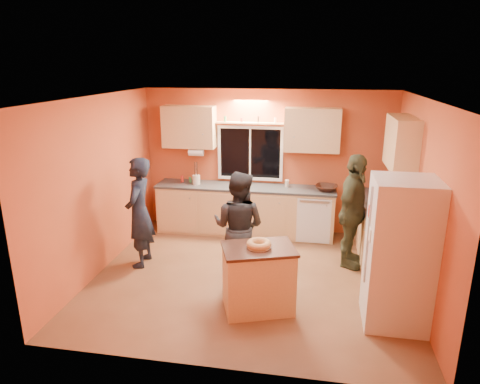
% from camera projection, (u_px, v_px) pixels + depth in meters
% --- Properties ---
extents(ground, '(4.50, 4.50, 0.00)m').
position_uv_depth(ground, '(249.00, 277.00, 6.32)').
color(ground, brown).
rests_on(ground, ground).
extents(room_shell, '(4.54, 4.04, 2.61)m').
position_uv_depth(room_shell, '(263.00, 164.00, 6.21)').
color(room_shell, '#C35832').
rests_on(room_shell, ground).
extents(back_counter, '(4.23, 0.62, 0.90)m').
position_uv_depth(back_counter, '(265.00, 211.00, 7.78)').
color(back_counter, '#E2B677').
rests_on(back_counter, ground).
extents(right_counter, '(0.62, 1.84, 0.90)m').
position_uv_depth(right_counter, '(385.00, 245.00, 6.33)').
color(right_counter, '#E2B677').
rests_on(right_counter, ground).
extents(refrigerator, '(0.72, 0.70, 1.80)m').
position_uv_depth(refrigerator, '(399.00, 254.00, 4.99)').
color(refrigerator, silver).
rests_on(refrigerator, ground).
extents(island, '(1.03, 0.86, 0.85)m').
position_uv_depth(island, '(258.00, 278.00, 5.39)').
color(island, '#E2B677').
rests_on(island, ground).
extents(bundt_pastry, '(0.31, 0.31, 0.09)m').
position_uv_depth(bundt_pastry, '(259.00, 244.00, 5.25)').
color(bundt_pastry, tan).
rests_on(bundt_pastry, island).
extents(person_left, '(0.45, 0.65, 1.70)m').
position_uv_depth(person_left, '(139.00, 213.00, 6.50)').
color(person_left, black).
rests_on(person_left, ground).
extents(person_center, '(0.90, 0.77, 1.61)m').
position_uv_depth(person_center, '(239.00, 227.00, 6.06)').
color(person_center, black).
rests_on(person_center, ground).
extents(person_right, '(0.77, 1.12, 1.76)m').
position_uv_depth(person_right, '(353.00, 212.00, 6.45)').
color(person_right, '#353823').
rests_on(person_right, ground).
extents(mixing_bowl, '(0.43, 0.43, 0.09)m').
position_uv_depth(mixing_bowl, '(326.00, 188.00, 7.44)').
color(mixing_bowl, '#321A10').
rests_on(mixing_bowl, back_counter).
extents(utensil_crock, '(0.14, 0.14, 0.17)m').
position_uv_depth(utensil_crock, '(196.00, 180.00, 7.82)').
color(utensil_crock, beige).
rests_on(utensil_crock, back_counter).
extents(potted_plant, '(0.30, 0.26, 0.32)m').
position_uv_depth(potted_plant, '(404.00, 226.00, 5.39)').
color(potted_plant, gray).
rests_on(potted_plant, right_counter).
extents(red_box, '(0.18, 0.14, 0.07)m').
position_uv_depth(red_box, '(391.00, 213.00, 6.25)').
color(red_box, '#B5281B').
rests_on(red_box, right_counter).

